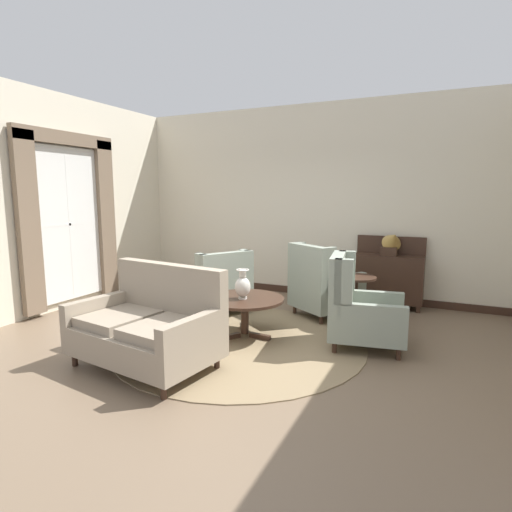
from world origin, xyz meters
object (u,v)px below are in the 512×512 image
Objects in this scene: side_table at (355,296)px; armchair_near_window at (322,287)px; armchair_far_left at (359,309)px; coffee_table at (245,304)px; settee at (149,327)px; porcelain_vase at (243,286)px; armchair_foreground_right at (218,286)px; sideboard at (388,277)px; gramophone at (392,242)px.

armchair_near_window is at bearing 157.25° from side_table.
coffee_table is at bearing 91.46° from armchair_far_left.
armchair_near_window is at bearing 72.98° from settee.
settee is at bearing 98.81° from armchair_near_window.
armchair_foreground_right is at bearing 135.57° from porcelain_vase.
sideboard is (1.45, 2.25, -0.18)m from porcelain_vase.
armchair_far_left is (2.20, -0.50, 0.04)m from armchair_foreground_right.
armchair_far_left is at bearing 160.31° from armchair_near_window.
gramophone reaches higher than coffee_table.
coffee_table is 0.61× the size of settee.
armchair_near_window is (1.47, 0.49, 0.04)m from armchair_foreground_right.
gramophone is (0.13, 1.85, 0.60)m from armchair_far_left.
coffee_table is 1.56m from side_table.
armchair_far_left is at bearing 10.82° from coffee_table.
porcelain_vase is at bearing -89.67° from coffee_table.
porcelain_vase is at bearing -122.77° from sideboard.
armchair_far_left reaches higher than porcelain_vase.
porcelain_vase reaches higher than side_table.
armchair_foreground_right is (-0.84, 0.77, -0.01)m from coffee_table.
side_table is 1.20m from sideboard.
sideboard reaches higher than coffee_table.
porcelain_vase is 1.29m from settee.
coffee_table is 1.13m from armchair_foreground_right.
side_table is (2.00, 0.27, 0.00)m from armchair_foreground_right.
settee is 2.35× the size of side_table.
armchair_near_window is at bearing -134.99° from gramophone.
settee is (-0.52, -1.21, -0.01)m from coffee_table.
coffee_table is 0.85× the size of armchair_foreground_right.
porcelain_vase reaches higher than coffee_table.
gramophone is at bearing 55.41° from porcelain_vase.
sideboard is at bearing 68.10° from settee.
sideboard reaches higher than armchair_near_window.
porcelain_vase is at bearing 75.96° from armchair_foreground_right.
armchair_foreground_right is 1.02× the size of armchair_near_window.
armchair_far_left is (1.37, 0.32, -0.22)m from porcelain_vase.
side_table is (1.69, 2.24, 0.00)m from settee.
armchair_foreground_right is 2.77m from gramophone.
side_table is at bearing 61.17° from settee.
armchair_near_window is at bearing 64.07° from porcelain_vase.
sideboard is (0.81, 0.94, 0.04)m from armchair_near_window.
armchair_foreground_right is at bearing 107.22° from settee.
armchair_far_left reaches higher than side_table.
coffee_table is 2.67m from gramophone.
sideboard is (0.08, 1.94, 0.04)m from armchair_far_left.
gramophone reaches higher than armchair_far_left.
armchair_far_left reaches higher than coffee_table.
armchair_foreground_right is 1.55m from armchair_near_window.
gramophone is at bearing 73.08° from side_table.
side_table is 1.48× the size of gramophone.
sideboard is at bearing 152.49° from armchair_foreground_right.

